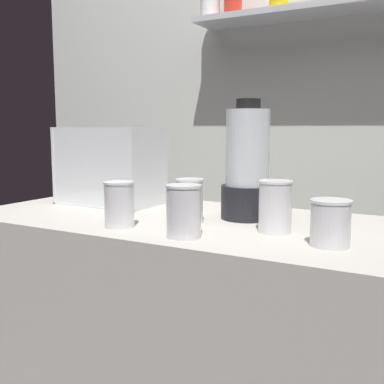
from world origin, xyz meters
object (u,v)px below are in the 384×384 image
Objects in this scene: carrot_display_bin at (109,179)px; juice_cup_orange_left at (189,203)px; blender_pitcher at (247,169)px; juice_cup_beet_far_left at (119,207)px; juice_cup_mango_far_right at (330,226)px; juice_cup_carrot_middle at (184,214)px; juice_cup_orange_right at (275,210)px.

carrot_display_bin reaches higher than juice_cup_orange_left.
blender_pitcher reaches higher than juice_cup_orange_left.
blender_pitcher is 2.80× the size of juice_cup_orange_left.
juice_cup_beet_far_left reaches higher than juice_cup_mango_far_right.
juice_cup_orange_left is 0.19m from juice_cup_carrot_middle.
juice_cup_orange_right is (0.40, 0.14, 0.00)m from juice_cup_beet_far_left.
juice_cup_orange_right reaches higher than juice_cup_carrot_middle.
blender_pitcher is at bearing 134.26° from juice_cup_orange_right.
juice_cup_orange_right is at bearing -13.45° from carrot_display_bin.
blender_pitcher is 2.60× the size of juice_cup_orange_right.
juice_cup_orange_right is (0.26, -0.00, 0.00)m from juice_cup_orange_left.
blender_pitcher reaches higher than juice_cup_orange_right.
carrot_display_bin is at bearing 132.71° from juice_cup_beet_far_left.
blender_pitcher is at bearing 143.83° from juice_cup_mango_far_right.
carrot_display_bin is 0.87m from juice_cup_mango_far_right.
juice_cup_mango_far_right is (0.83, -0.24, -0.04)m from carrot_display_bin.
juice_cup_orange_right is 0.18m from juice_cup_mango_far_right.
juice_cup_beet_far_left is at bearing -133.17° from juice_cup_orange_left.
juice_cup_beet_far_left is 0.22m from juice_cup_carrot_middle.
blender_pitcher is 2.68× the size of juice_cup_carrot_middle.
blender_pitcher reaches higher than juice_cup_mango_far_right.
juice_cup_orange_left is at bearing -20.60° from carrot_display_bin.
blender_pitcher is at bearing 47.65° from juice_cup_beet_far_left.
juice_cup_orange_right is at bearing -0.99° from juice_cup_orange_left.
juice_cup_mango_far_right is (0.34, 0.09, -0.01)m from juice_cup_carrot_middle.
blender_pitcher is 0.38m from juice_cup_mango_far_right.
blender_pitcher is 0.32m from juice_cup_carrot_middle.
juice_cup_carrot_middle is 1.22× the size of juice_cup_mango_far_right.
juice_cup_orange_left is (0.42, -0.16, -0.03)m from carrot_display_bin.
carrot_display_bin reaches higher than juice_cup_carrot_middle.
juice_cup_carrot_middle is 0.97× the size of juice_cup_orange_right.
carrot_display_bin is at bearing 166.55° from juice_cup_orange_right.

